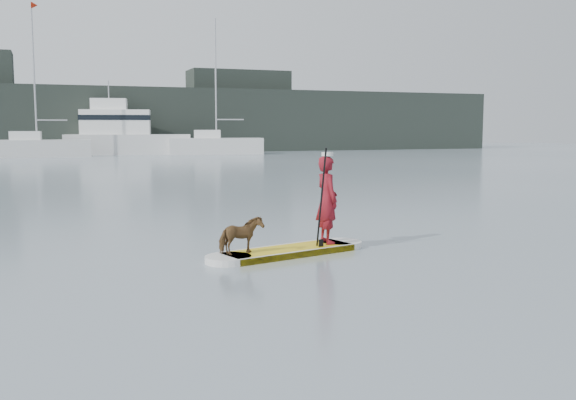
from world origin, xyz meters
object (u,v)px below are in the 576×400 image
object	(u,v)px
dog	(241,236)
sailboat_d	(36,146)
sailboat_e	(216,145)
motor_yacht_a	(123,134)
paddler	(327,200)
paddleboard	(288,251)

from	to	relation	value
dog	sailboat_d	xyz separation A→B (m)	(-3.75, 43.71, 0.41)
dog	sailboat_e	world-z (taller)	sailboat_e
sailboat_d	sailboat_e	xyz separation A→B (m)	(14.58, 0.45, -0.02)
sailboat_e	dog	bearing A→B (deg)	-91.81
sailboat_d	dog	bearing A→B (deg)	-81.77
sailboat_e	motor_yacht_a	xyz separation A→B (m)	(-7.57, 2.56, 0.94)
paddler	sailboat_e	bearing A→B (deg)	-12.67
motor_yacht_a	paddleboard	bearing A→B (deg)	-81.73
paddleboard	paddler	distance (m)	1.26
paddler	sailboat_d	size ratio (longest dim) A/B	0.14
sailboat_e	sailboat_d	bearing A→B (deg)	-166.27
paddleboard	motor_yacht_a	world-z (taller)	motor_yacht_a
motor_yacht_a	sailboat_e	bearing A→B (deg)	-7.57
paddleboard	sailboat_d	distance (m)	43.73
motor_yacht_a	dog	bearing A→B (deg)	-82.89
dog	sailboat_e	bearing A→B (deg)	-27.09
sailboat_d	motor_yacht_a	size ratio (longest dim) A/B	1.09
sailboat_d	motor_yacht_a	bearing A→B (deg)	26.55
paddler	motor_yacht_a	distance (m)	46.28
sailboat_e	motor_yacht_a	bearing A→B (deg)	173.29
paddleboard	dog	size ratio (longest dim) A/B	4.19
paddleboard	paddler	bearing A→B (deg)	0.00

